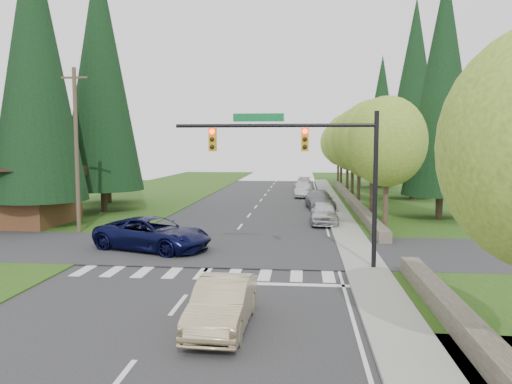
# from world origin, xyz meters

# --- Properties ---
(ground) EXTENTS (120.00, 120.00, 0.00)m
(ground) POSITION_xyz_m (0.00, 0.00, 0.00)
(ground) COLOR #28282B
(ground) RESTS_ON ground
(grass_east) EXTENTS (14.00, 110.00, 0.06)m
(grass_east) POSITION_xyz_m (13.00, 20.00, 0.03)
(grass_east) COLOR #214612
(grass_east) RESTS_ON ground
(grass_west) EXTENTS (14.00, 110.00, 0.06)m
(grass_west) POSITION_xyz_m (-13.00, 20.00, 0.03)
(grass_west) COLOR #214612
(grass_west) RESTS_ON ground
(cross_street) EXTENTS (120.00, 8.00, 0.10)m
(cross_street) POSITION_xyz_m (0.00, 8.00, 0.00)
(cross_street) COLOR #28282B
(cross_street) RESTS_ON ground
(sidewalk_east) EXTENTS (1.80, 80.00, 0.13)m
(sidewalk_east) POSITION_xyz_m (6.90, 22.00, 0.07)
(sidewalk_east) COLOR gray
(sidewalk_east) RESTS_ON ground
(curb_east) EXTENTS (0.20, 80.00, 0.13)m
(curb_east) POSITION_xyz_m (6.05, 22.00, 0.07)
(curb_east) COLOR gray
(curb_east) RESTS_ON ground
(stone_wall_south) EXTENTS (0.70, 14.00, 0.70)m
(stone_wall_south) POSITION_xyz_m (8.60, -3.00, 0.35)
(stone_wall_south) COLOR #4C4438
(stone_wall_south) RESTS_ON ground
(stone_wall_north) EXTENTS (0.70, 40.00, 0.70)m
(stone_wall_north) POSITION_xyz_m (8.60, 30.00, 0.35)
(stone_wall_north) COLOR #4C4438
(stone_wall_north) RESTS_ON ground
(traffic_signal) EXTENTS (8.70, 0.37, 6.80)m
(traffic_signal) POSITION_xyz_m (4.37, 4.50, 4.98)
(traffic_signal) COLOR black
(traffic_signal) RESTS_ON ground
(brown_building) EXTENTS (8.40, 8.40, 5.40)m
(brown_building) POSITION_xyz_m (-15.00, 15.00, 3.14)
(brown_building) COLOR #4C2D19
(brown_building) RESTS_ON ground
(utility_pole) EXTENTS (1.60, 0.24, 10.00)m
(utility_pole) POSITION_xyz_m (-9.50, 12.00, 5.14)
(utility_pole) COLOR #473828
(utility_pole) RESTS_ON ground
(decid_tree_0) EXTENTS (4.80, 4.80, 8.37)m
(decid_tree_0) POSITION_xyz_m (9.20, 14.00, 5.60)
(decid_tree_0) COLOR #38281C
(decid_tree_0) RESTS_ON ground
(decid_tree_1) EXTENTS (5.20, 5.20, 8.80)m
(decid_tree_1) POSITION_xyz_m (9.30, 21.00, 5.80)
(decid_tree_1) COLOR #38281C
(decid_tree_1) RESTS_ON ground
(decid_tree_2) EXTENTS (5.00, 5.00, 8.82)m
(decid_tree_2) POSITION_xyz_m (9.10, 28.00, 5.93)
(decid_tree_2) COLOR #38281C
(decid_tree_2) RESTS_ON ground
(decid_tree_3) EXTENTS (5.00, 5.00, 8.55)m
(decid_tree_3) POSITION_xyz_m (9.20, 35.00, 5.66)
(decid_tree_3) COLOR #38281C
(decid_tree_3) RESTS_ON ground
(decid_tree_4) EXTENTS (5.40, 5.40, 9.18)m
(decid_tree_4) POSITION_xyz_m (9.30, 42.00, 6.06)
(decid_tree_4) COLOR #38281C
(decid_tree_4) RESTS_ON ground
(decid_tree_5) EXTENTS (4.80, 4.80, 8.30)m
(decid_tree_5) POSITION_xyz_m (9.10, 49.00, 5.53)
(decid_tree_5) COLOR #38281C
(decid_tree_5) RESTS_ON ground
(decid_tree_6) EXTENTS (5.20, 5.20, 8.86)m
(decid_tree_6) POSITION_xyz_m (9.20, 56.00, 5.86)
(decid_tree_6) COLOR #38281C
(decid_tree_6) RESTS_ON ground
(conifer_w_a) EXTENTS (6.12, 6.12, 19.80)m
(conifer_w_a) POSITION_xyz_m (-13.00, 14.00, 10.79)
(conifer_w_a) COLOR #38281C
(conifer_w_a) RESTS_ON ground
(conifer_w_b) EXTENTS (5.44, 5.44, 17.80)m
(conifer_w_b) POSITION_xyz_m (-16.00, 18.00, 9.79)
(conifer_w_b) COLOR #38281C
(conifer_w_b) RESTS_ON ground
(conifer_w_c) EXTENTS (6.46, 6.46, 20.80)m
(conifer_w_c) POSITION_xyz_m (-12.00, 22.00, 11.29)
(conifer_w_c) COLOR #38281C
(conifer_w_c) RESTS_ON ground
(conifer_w_e) EXTENTS (5.78, 5.78, 18.80)m
(conifer_w_e) POSITION_xyz_m (-14.00, 28.00, 10.29)
(conifer_w_e) COLOR #38281C
(conifer_w_e) RESTS_ON ground
(conifer_e_a) EXTENTS (5.44, 5.44, 17.80)m
(conifer_e_a) POSITION_xyz_m (14.00, 20.00, 9.79)
(conifer_e_a) COLOR #38281C
(conifer_e_a) RESTS_ON ground
(conifer_e_b) EXTENTS (6.12, 6.12, 19.80)m
(conifer_e_b) POSITION_xyz_m (15.00, 34.00, 10.79)
(conifer_e_b) COLOR #38281C
(conifer_e_b) RESTS_ON ground
(conifer_e_c) EXTENTS (5.10, 5.10, 16.80)m
(conifer_e_c) POSITION_xyz_m (14.00, 48.00, 9.29)
(conifer_e_c) COLOR #38281C
(conifer_e_c) RESTS_ON ground
(sedan_champagne) EXTENTS (1.66, 4.42, 1.44)m
(sedan_champagne) POSITION_xyz_m (1.82, -2.99, 0.72)
(sedan_champagne) COLOR tan
(sedan_champagne) RESTS_ON ground
(suv_navy) EXTENTS (6.74, 4.79, 1.71)m
(suv_navy) POSITION_xyz_m (-3.47, 7.54, 0.85)
(suv_navy) COLOR #0A0C34
(suv_navy) RESTS_ON ground
(parked_car_a) EXTENTS (1.84, 4.56, 1.55)m
(parked_car_a) POSITION_xyz_m (5.60, 17.09, 0.78)
(parked_car_a) COLOR silver
(parked_car_a) RESTS_ON ground
(parked_car_b) EXTENTS (2.69, 5.41, 1.51)m
(parked_car_b) POSITION_xyz_m (5.60, 25.39, 0.76)
(parked_car_b) COLOR slate
(parked_car_b) RESTS_ON ground
(parked_car_c) EXTENTS (1.94, 4.39, 1.40)m
(parked_car_c) POSITION_xyz_m (4.20, 35.12, 0.70)
(parked_car_c) COLOR silver
(parked_car_c) RESTS_ON ground
(parked_car_d) EXTENTS (1.87, 4.58, 1.55)m
(parked_car_d) POSITION_xyz_m (4.20, 39.04, 0.78)
(parked_car_d) COLOR silver
(parked_car_d) RESTS_ON ground
(parked_car_e) EXTENTS (2.40, 4.97, 1.39)m
(parked_car_e) POSITION_xyz_m (4.20, 46.41, 0.70)
(parked_car_e) COLOR #A8A8AC
(parked_car_e) RESTS_ON ground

